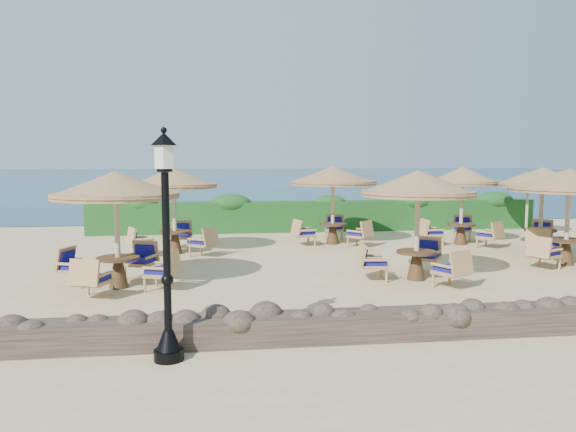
{
  "coord_description": "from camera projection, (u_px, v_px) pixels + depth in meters",
  "views": [
    {
      "loc": [
        -4.09,
        -14.92,
        2.96
      ],
      "look_at": [
        -2.06,
        0.77,
        1.3
      ],
      "focal_mm": 35.0,
      "sensor_mm": 36.0,
      "label": 1
    }
  ],
  "objects": [
    {
      "name": "ground",
      "position": [
        365.0,
        264.0,
        15.54
      ],
      "size": [
        120.0,
        120.0,
        0.0
      ],
      "primitive_type": "plane",
      "color": "#D0B983",
      "rests_on": "ground"
    },
    {
      "name": "sea",
      "position": [
        243.0,
        177.0,
        84.58
      ],
      "size": [
        160.0,
        160.0,
        0.0
      ],
      "primitive_type": "plane",
      "color": "#0B264A",
      "rests_on": "ground"
    },
    {
      "name": "hedge",
      "position": [
        318.0,
        216.0,
        22.58
      ],
      "size": [
        18.0,
        0.9,
        1.2
      ],
      "primitive_type": "cube",
      "color": "#154118",
      "rests_on": "ground"
    },
    {
      "name": "stone_wall",
      "position": [
        463.0,
        321.0,
        9.41
      ],
      "size": [
        15.0,
        0.65,
        0.44
      ],
      "primitive_type": "cube",
      "color": "brown",
      "rests_on": "ground"
    },
    {
      "name": "lamp_post",
      "position": [
        167.0,
        256.0,
        8.06
      ],
      "size": [
        0.44,
        0.44,
        3.31
      ],
      "color": "black",
      "rests_on": "ground"
    },
    {
      "name": "extra_parasol",
      "position": [
        528.0,
        178.0,
        21.44
      ],
      "size": [
        2.3,
        2.3,
        2.41
      ],
      "color": "#CBB48F",
      "rests_on": "ground"
    },
    {
      "name": "cafe_set_0",
      "position": [
        116.0,
        207.0,
        12.6
      ],
      "size": [
        2.87,
        2.87,
        2.65
      ],
      "color": "#CBB48F",
      "rests_on": "ground"
    },
    {
      "name": "cafe_set_1",
      "position": [
        418.0,
        202.0,
        13.42
      ],
      "size": [
        2.8,
        2.79,
        2.65
      ],
      "color": "#CBB48F",
      "rests_on": "ground"
    },
    {
      "name": "cafe_set_2",
      "position": [
        569.0,
        193.0,
        15.29
      ],
      "size": [
        3.21,
        3.21,
        2.65
      ],
      "color": "#CBB48F",
      "rests_on": "ground"
    },
    {
      "name": "cafe_set_3",
      "position": [
        174.0,
        193.0,
        17.11
      ],
      "size": [
        2.76,
        2.76,
        2.65
      ],
      "color": "#CBB48F",
      "rests_on": "ground"
    },
    {
      "name": "cafe_set_4",
      "position": [
        333.0,
        187.0,
        19.05
      ],
      "size": [
        2.97,
        2.97,
        2.65
      ],
      "color": "#CBB48F",
      "rests_on": "ground"
    },
    {
      "name": "cafe_set_5",
      "position": [
        462.0,
        192.0,
        18.98
      ],
      "size": [
        2.58,
        2.77,
        2.65
      ],
      "color": "#CBB48F",
      "rests_on": "ground"
    },
    {
      "name": "cafe_set_6",
      "position": [
        542.0,
        189.0,
        17.47
      ],
      "size": [
        2.59,
        2.71,
        2.65
      ],
      "color": "#CBB48F",
      "rests_on": "ground"
    }
  ]
}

